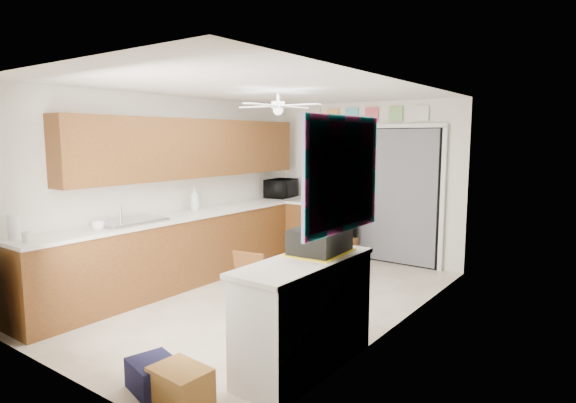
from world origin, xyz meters
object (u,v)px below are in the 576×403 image
Objects in this scene: paper_towel_roll at (14,227)px; cardboard_box at (181,385)px; cup at (98,225)px; dog at (329,258)px; soap_bottle at (195,199)px; navy_crate at (154,375)px; suitcase at (320,241)px; man at (320,214)px; microwave at (281,188)px.

paper_towel_roll is 0.59× the size of cardboard_box.
cup is 3.27m from dog.
soap_bottle is 0.86× the size of navy_crate.
cup is 2.59m from suitcase.
man is at bearing 68.08° from cup.
microwave is 4.27m from paper_towel_roll.
navy_crate is at bearing -71.04° from dog.
paper_towel_roll is (-0.22, -0.78, 0.07)m from cup.
paper_towel_roll is at bearing -101.58° from dog.
cardboard_box is at bearing -160.54° from microwave.
microwave reaches higher than navy_crate.
paper_towel_roll is 4.07m from dog.
soap_bottle is at bearing 134.94° from cardboard_box.
navy_crate is (2.04, 0.05, -0.95)m from paper_towel_roll.
microwave is 4.23× the size of cup.
paper_towel_roll is 3.05m from suitcase.
man is (-1.02, 3.50, 0.73)m from cardboard_box.
suitcase is at bearing -51.55° from dog.
paper_towel_roll is at bearing 139.31° from man.
cup reaches higher than cardboard_box.
soap_bottle is 3.45m from cardboard_box.
soap_bottle reaches higher than dog.
dog reaches higher than navy_crate.
cardboard_box is at bearing 0.00° from navy_crate.
soap_bottle is 3.25m from navy_crate.
microwave reaches higher than paper_towel_roll.
microwave is 1.45m from man.
man reaches higher than soap_bottle.
microwave is 4.75m from navy_crate.
cup reaches higher than navy_crate.
suitcase is at bearing 72.54° from cardboard_box.
cup is 0.81m from paper_towel_roll.
man is at bearing 118.61° from suitcase.
suitcase is (2.65, -2.95, -0.04)m from microwave.
cardboard_box is 0.25× the size of man.
soap_bottle reaches higher than navy_crate.
man is (-0.71, 3.50, 0.75)m from navy_crate.
paper_towel_roll reaches higher than suitcase.
dog is at bearing -37.47° from man.
soap_bottle is at bearing 97.21° from cup.
microwave is 1.07× the size of suitcase.
man is at bearing -98.50° from dog.
suitcase is at bearing -167.54° from man.
paper_towel_roll is 0.53× the size of dog.
soap_bottle is at bearing 168.72° from microwave.
paper_towel_roll is at bearing -105.66° from cup.
soap_bottle is 0.19× the size of man.
microwave is 3.97m from suitcase.
cup reaches higher than dog.
navy_crate is at bearing 1.40° from paper_towel_roll.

